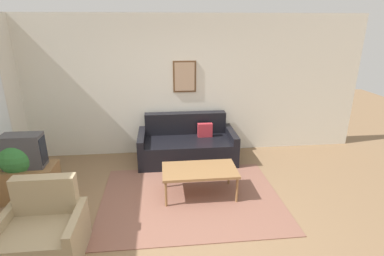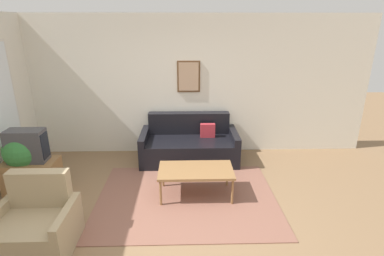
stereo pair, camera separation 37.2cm
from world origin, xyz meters
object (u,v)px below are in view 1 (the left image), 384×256
at_px(coffee_table, 200,171).
at_px(armchair, 43,234).
at_px(tv, 24,151).
at_px(potted_plant_tall, 20,158).
at_px(couch, 187,145).

distance_m(coffee_table, armchair, 2.20).
height_order(tv, potted_plant_tall, tv).
bearing_deg(tv, couch, 24.16).
relative_size(coffee_table, potted_plant_tall, 1.15).
distance_m(couch, coffee_table, 1.30).
bearing_deg(couch, potted_plant_tall, -157.87).
height_order(couch, tv, tv).
bearing_deg(coffee_table, couch, 93.30).
xyz_separation_m(coffee_table, tv, (-2.54, 0.19, 0.37)).
distance_m(coffee_table, potted_plant_tall, 2.66).
xyz_separation_m(tv, armchair, (0.62, -1.26, -0.50)).
bearing_deg(potted_plant_tall, tv, -32.92).
relative_size(tv, armchair, 0.63).
height_order(armchair, potted_plant_tall, potted_plant_tall).
height_order(couch, armchair, armchair).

